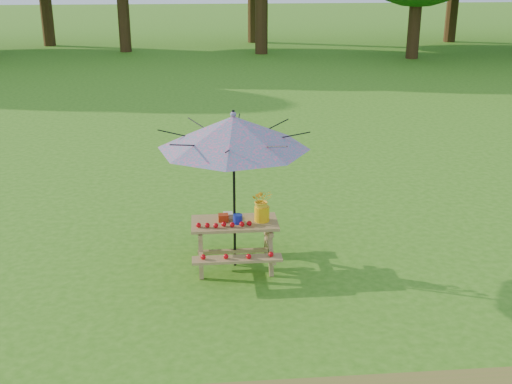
{
  "coord_description": "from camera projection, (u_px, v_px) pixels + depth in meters",
  "views": [
    {
      "loc": [
        -2.99,
        -7.74,
        4.09
      ],
      "look_at": [
        -2.24,
        0.5,
        1.1
      ],
      "focal_mm": 45.0,
      "sensor_mm": 36.0,
      "label": 1
    }
  ],
  "objects": [
    {
      "name": "ground",
      "position": [
        420.0,
        274.0,
        8.89
      ],
      "size": [
        120.0,
        120.0,
        0.0
      ],
      "primitive_type": "plane",
      "color": "#357416",
      "rests_on": "ground"
    },
    {
      "name": "picnic_table",
      "position": [
        235.0,
        244.0,
        9.03
      ],
      "size": [
        1.2,
        1.32,
        0.67
      ],
      "color": "#966C44",
      "rests_on": "ground"
    },
    {
      "name": "patio_umbrella",
      "position": [
        233.0,
        132.0,
        8.48
      ],
      "size": [
        2.33,
        2.33,
        2.25
      ],
      "color": "black",
      "rests_on": "ground"
    },
    {
      "name": "produce_bins",
      "position": [
        231.0,
        218.0,
        8.91
      ],
      "size": [
        0.33,
        0.36,
        0.13
      ],
      "color": "#A92B0D",
      "rests_on": "picnic_table"
    },
    {
      "name": "tomatoes_row",
      "position": [
        224.0,
        225.0,
        8.72
      ],
      "size": [
        0.77,
        0.13,
        0.07
      ],
      "primitive_type": null,
      "color": "red",
      "rests_on": "picnic_table"
    },
    {
      "name": "flower_bucket",
      "position": [
        262.0,
        204.0,
        8.86
      ],
      "size": [
        0.29,
        0.26,
        0.47
      ],
      "color": "#FFB80D",
      "rests_on": "picnic_table"
    }
  ]
}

